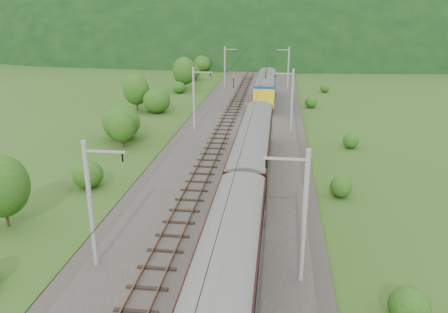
# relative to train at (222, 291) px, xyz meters

# --- Properties ---
(ground) EXTENTS (600.00, 600.00, 0.00)m
(ground) POSITION_rel_train_xyz_m (-2.40, 6.21, -3.64)
(ground) COLOR #314A17
(ground) RESTS_ON ground
(railbed) EXTENTS (14.00, 220.00, 0.30)m
(railbed) POSITION_rel_train_xyz_m (-2.40, 16.21, -3.49)
(railbed) COLOR #38332D
(railbed) RESTS_ON ground
(track_left) EXTENTS (2.40, 220.00, 0.27)m
(track_left) POSITION_rel_train_xyz_m (-4.80, 16.21, -3.27)
(track_left) COLOR brown
(track_left) RESTS_ON railbed
(track_right) EXTENTS (2.40, 220.00, 0.27)m
(track_right) POSITION_rel_train_xyz_m (0.00, 16.21, -3.27)
(track_right) COLOR brown
(track_right) RESTS_ON railbed
(catenary_left) EXTENTS (2.54, 192.28, 8.00)m
(catenary_left) POSITION_rel_train_xyz_m (-8.52, 38.21, 0.85)
(catenary_left) COLOR gray
(catenary_left) RESTS_ON railbed
(catenary_right) EXTENTS (2.54, 192.28, 8.00)m
(catenary_right) POSITION_rel_train_xyz_m (3.72, 38.21, 0.85)
(catenary_right) COLOR gray
(catenary_right) RESTS_ON railbed
(overhead_wires) EXTENTS (4.83, 198.00, 0.03)m
(overhead_wires) POSITION_rel_train_xyz_m (-2.40, 16.21, 3.46)
(overhead_wires) COLOR black
(overhead_wires) RESTS_ON ground
(mountain_main) EXTENTS (504.00, 360.00, 244.00)m
(mountain_main) POSITION_rel_train_xyz_m (-2.40, 266.21, -3.64)
(mountain_main) COLOR black
(mountain_main) RESTS_ON ground
(mountain_ridge) EXTENTS (336.00, 280.00, 132.00)m
(mountain_ridge) POSITION_rel_train_xyz_m (-122.40, 306.21, -3.64)
(mountain_ridge) COLOR black
(mountain_ridge) RESTS_ON ground
(train) EXTENTS (3.09, 123.68, 5.38)m
(train) POSITION_rel_train_xyz_m (0.00, 0.00, 0.00)
(train) COLOR black
(train) RESTS_ON ground
(hazard_post_near) EXTENTS (0.17, 0.17, 1.59)m
(hazard_post_near) POSITION_rel_train_xyz_m (-2.61, 48.65, -2.55)
(hazard_post_near) COLOR red
(hazard_post_near) RESTS_ON railbed
(hazard_post_far) EXTENTS (0.18, 0.18, 1.65)m
(hazard_post_far) POSITION_rel_train_xyz_m (-2.13, 58.42, -2.52)
(hazard_post_far) COLOR red
(hazard_post_far) RESTS_ON railbed
(signal) EXTENTS (0.26, 0.26, 2.37)m
(signal) POSITION_rel_train_xyz_m (-6.78, 69.49, -1.95)
(signal) COLOR black
(signal) RESTS_ON railbed
(vegetation_left) EXTENTS (10.69, 140.77, 6.38)m
(vegetation_left) POSITION_rel_train_xyz_m (-17.12, 34.28, -1.21)
(vegetation_left) COLOR #1C4813
(vegetation_left) RESTS_ON ground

